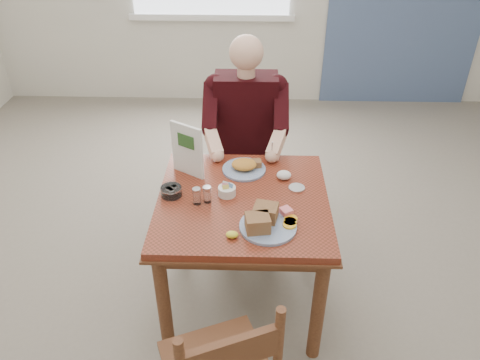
{
  "coord_description": "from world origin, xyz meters",
  "views": [
    {
      "loc": [
        0.04,
        -2.0,
        2.19
      ],
      "look_at": [
        -0.02,
        0.0,
        0.86
      ],
      "focal_mm": 35.0,
      "sensor_mm": 36.0,
      "label": 1
    }
  ],
  "objects_px": {
    "diner": "(246,126)",
    "far_plate": "(245,166)",
    "table": "(243,215)",
    "chair_far": "(246,163)",
    "near_plate": "(266,221)"
  },
  "relations": [
    {
      "from": "chair_far",
      "to": "table",
      "type": "bearing_deg",
      "value": -90.0
    },
    {
      "from": "far_plate",
      "to": "near_plate",
      "type": "bearing_deg",
      "value": -77.64
    },
    {
      "from": "table",
      "to": "far_plate",
      "type": "bearing_deg",
      "value": 89.1
    },
    {
      "from": "near_plate",
      "to": "far_plate",
      "type": "bearing_deg",
      "value": 102.36
    },
    {
      "from": "diner",
      "to": "far_plate",
      "type": "relative_size",
      "value": 4.94
    },
    {
      "from": "table",
      "to": "chair_far",
      "type": "height_order",
      "value": "chair_far"
    },
    {
      "from": "near_plate",
      "to": "far_plate",
      "type": "distance_m",
      "value": 0.52
    },
    {
      "from": "table",
      "to": "chair_far",
      "type": "bearing_deg",
      "value": 90.0
    },
    {
      "from": "chair_far",
      "to": "diner",
      "type": "relative_size",
      "value": 0.69
    },
    {
      "from": "table",
      "to": "chair_far",
      "type": "xyz_separation_m",
      "value": [
        0.0,
        0.8,
        -0.16
      ]
    },
    {
      "from": "table",
      "to": "far_plate",
      "type": "height_order",
      "value": "far_plate"
    },
    {
      "from": "diner",
      "to": "far_plate",
      "type": "height_order",
      "value": "diner"
    },
    {
      "from": "diner",
      "to": "near_plate",
      "type": "relative_size",
      "value": 4.65
    },
    {
      "from": "near_plate",
      "to": "table",
      "type": "bearing_deg",
      "value": 116.33
    },
    {
      "from": "table",
      "to": "near_plate",
      "type": "distance_m",
      "value": 0.3
    }
  ]
}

